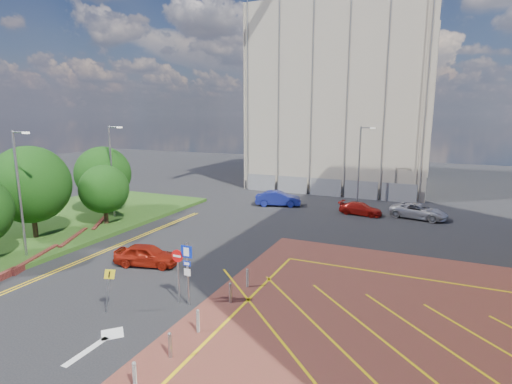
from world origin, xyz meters
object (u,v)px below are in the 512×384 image
Objects in this scene: tree_c at (104,189)px; tree_b at (30,185)px; lamp_back at (360,162)px; car_blue_back at (278,198)px; lamp_left_near at (20,189)px; warning_sign at (108,285)px; sign_cluster at (184,267)px; car_red_back at (360,209)px; car_red_left at (147,255)px; tree_d at (103,174)px; car_silver_back at (419,211)px; lamp_left_far at (112,168)px.

tree_b is at bearing -111.80° from tree_c.
car_blue_back is (-7.24, -4.91, -3.60)m from lamp_back.
lamp_back is at bearing 57.60° from lamp_left_near.
sign_cluster is at bearing 40.31° from warning_sign.
lamp_back is 6.58m from car_red_back.
lamp_back is 2.03× the size of car_red_back.
lamp_back is 9.46m from car_blue_back.
lamp_left_near is 1.00× the size of lamp_back.
car_red_left is 20.88m from car_red_back.
tree_b is 14.83m from warning_sign.
tree_d reaches higher than car_blue_back.
lamp_back is 30.11m from warning_sign.
lamp_back is (16.50, 26.00, -0.30)m from lamp_left_near.
car_silver_back is at bearing 21.38° from tree_d.
lamp_left_far is at bearing 126.21° from car_red_back.
car_red_left is at bearing 146.13° from sign_cluster.
tree_b is at bearing -98.77° from lamp_left_far.
sign_cluster reaches higher than car_red_left.
tree_d is at bearing 122.60° from car_silver_back.
sign_cluster is at bearing -35.58° from tree_d.
lamp_back reaches higher than tree_d.
car_silver_back is (12.58, 24.73, -0.75)m from warning_sign.
warning_sign is at bearing 165.03° from car_blue_back.
car_blue_back is at bearing 44.57° from lamp_left_far.
car_blue_back is at bearing 66.30° from lamp_left_near.
tree_c is 15.94m from warning_sign.
lamp_back is 27.38m from sign_cluster.
lamp_left_far is at bearing -139.14° from lamp_back.
tree_b is 1.37× the size of car_silver_back.
lamp_left_near is at bearing 144.69° from car_silver_back.
lamp_back reaches higher than sign_cluster.
lamp_left_near is 2.50× the size of sign_cluster.
tree_d is at bearing 110.35° from lamp_left_near.
tree_c is 1.24× the size of car_red_left.
warning_sign is (11.14, -11.27, -1.76)m from tree_c.
car_silver_back is at bearing 63.04° from warning_sign.
tree_d is at bearing 135.00° from tree_c.
car_blue_back is (11.26, 11.09, -3.90)m from lamp_left_far.
car_silver_back reaches higher than car_red_back.
warning_sign is 27.75m from car_silver_back.
tree_d is 28.87m from car_silver_back.
lamp_left_far is (1.08, 7.00, 0.42)m from tree_b.
tree_d is 1.32× the size of car_blue_back.
car_silver_back is at bearing 43.47° from lamp_left_near.
lamp_back reaches higher than car_silver_back.
sign_cluster is (15.80, -4.02, -2.28)m from tree_b.
tree_d is (-1.00, 8.00, -0.37)m from tree_b.
lamp_back is 2.50× the size of sign_cluster.
sign_cluster is (-3.78, -27.02, -2.41)m from lamp_back.
tree_c reaches higher than car_silver_back.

